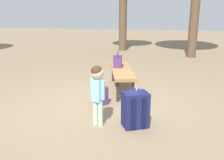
{
  "coord_description": "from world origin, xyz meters",
  "views": [
    {
      "loc": [
        4.08,
        1.02,
        1.58
      ],
      "look_at": [
        0.01,
        0.13,
        0.45
      ],
      "focal_mm": 39.7,
      "sensor_mm": 36.0,
      "label": 1
    }
  ],
  "objects_px": {
    "park_bench": "(122,72)",
    "backpack_large": "(135,107)",
    "handbag": "(118,61)",
    "child_standing": "(97,86)",
    "backpack_small": "(101,94)"
  },
  "relations": [
    {
      "from": "park_bench",
      "to": "backpack_large",
      "type": "distance_m",
      "value": 1.75
    },
    {
      "from": "child_standing",
      "to": "backpack_small",
      "type": "height_order",
      "value": "child_standing"
    },
    {
      "from": "child_standing",
      "to": "backpack_large",
      "type": "height_order",
      "value": "child_standing"
    },
    {
      "from": "backpack_large",
      "to": "backpack_small",
      "type": "height_order",
      "value": "backpack_large"
    },
    {
      "from": "handbag",
      "to": "backpack_large",
      "type": "height_order",
      "value": "handbag"
    },
    {
      "from": "handbag",
      "to": "backpack_small",
      "type": "bearing_deg",
      "value": -3.91
    },
    {
      "from": "handbag",
      "to": "child_standing",
      "type": "height_order",
      "value": "child_standing"
    },
    {
      "from": "handbag",
      "to": "backpack_small",
      "type": "relative_size",
      "value": 0.98
    },
    {
      "from": "backpack_small",
      "to": "backpack_large",
      "type": "bearing_deg",
      "value": 42.36
    },
    {
      "from": "park_bench",
      "to": "backpack_large",
      "type": "height_order",
      "value": "backpack_large"
    },
    {
      "from": "park_bench",
      "to": "child_standing",
      "type": "xyz_separation_m",
      "value": [
        1.77,
        -0.03,
        0.2
      ]
    },
    {
      "from": "backpack_small",
      "to": "child_standing",
      "type": "bearing_deg",
      "value": 11.87
    },
    {
      "from": "child_standing",
      "to": "handbag",
      "type": "bearing_deg",
      "value": -176.95
    },
    {
      "from": "park_bench",
      "to": "backpack_large",
      "type": "relative_size",
      "value": 2.81
    },
    {
      "from": "handbag",
      "to": "child_standing",
      "type": "relative_size",
      "value": 0.41
    }
  ]
}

